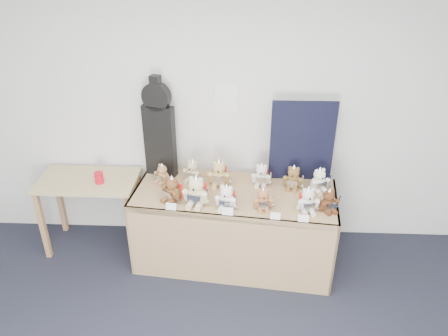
{
  "coord_description": "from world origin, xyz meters",
  "views": [
    {
      "loc": [
        0.21,
        -1.43,
        2.93
      ],
      "look_at": [
        0.06,
        1.92,
        1.09
      ],
      "focal_mm": 35.0,
      "sensor_mm": 36.0,
      "label": 1
    }
  ],
  "objects_px": {
    "red_cup": "(99,178)",
    "teddy_back_right": "(293,178)",
    "teddy_front_left": "(196,192)",
    "teddy_back_end": "(319,181)",
    "side_table": "(89,190)",
    "teddy_back_left": "(193,172)",
    "teddy_front_end": "(329,201)",
    "teddy_front_centre": "(226,198)",
    "teddy_back_centre_right": "(261,176)",
    "teddy_front_far_left": "(172,190)",
    "teddy_back_centre_left": "(219,174)",
    "guitar_case": "(159,128)",
    "teddy_front_right": "(263,200)",
    "display_table": "(233,212)",
    "teddy_front_far_right": "(308,201)",
    "teddy_back_far_left": "(162,174)"
  },
  "relations": [
    {
      "from": "red_cup",
      "to": "teddy_front_centre",
      "type": "xyz_separation_m",
      "value": [
        1.23,
        -0.36,
        0.03
      ]
    },
    {
      "from": "display_table",
      "to": "teddy_back_far_left",
      "type": "relative_size",
      "value": 9.02
    },
    {
      "from": "teddy_front_end",
      "to": "teddy_back_end",
      "type": "relative_size",
      "value": 0.91
    },
    {
      "from": "display_table",
      "to": "side_table",
      "type": "xyz_separation_m",
      "value": [
        -1.43,
        0.24,
        0.05
      ]
    },
    {
      "from": "guitar_case",
      "to": "teddy_front_far_right",
      "type": "xyz_separation_m",
      "value": [
        1.36,
        -0.6,
        -0.39
      ]
    },
    {
      "from": "teddy_back_centre_right",
      "to": "side_table",
      "type": "bearing_deg",
      "value": -173.17
    },
    {
      "from": "guitar_case",
      "to": "teddy_back_centre_left",
      "type": "distance_m",
      "value": 0.71
    },
    {
      "from": "teddy_back_right",
      "to": "side_table",
      "type": "bearing_deg",
      "value": -167.93
    },
    {
      "from": "red_cup",
      "to": "teddy_back_right",
      "type": "xyz_separation_m",
      "value": [
        1.84,
        0.01,
        0.03
      ]
    },
    {
      "from": "teddy_back_left",
      "to": "teddy_back_right",
      "type": "distance_m",
      "value": 0.96
    },
    {
      "from": "guitar_case",
      "to": "teddy_back_centre_left",
      "type": "xyz_separation_m",
      "value": [
        0.58,
        -0.19,
        -0.38
      ]
    },
    {
      "from": "red_cup",
      "to": "teddy_front_right",
      "type": "height_order",
      "value": "teddy_front_right"
    },
    {
      "from": "teddy_front_end",
      "to": "teddy_back_centre_left",
      "type": "relative_size",
      "value": 0.8
    },
    {
      "from": "teddy_back_centre_left",
      "to": "teddy_back_right",
      "type": "distance_m",
      "value": 0.7
    },
    {
      "from": "teddy_front_far_left",
      "to": "teddy_back_centre_right",
      "type": "relative_size",
      "value": 1.08
    },
    {
      "from": "red_cup",
      "to": "teddy_front_end",
      "type": "relative_size",
      "value": 0.48
    },
    {
      "from": "teddy_front_far_left",
      "to": "teddy_front_end",
      "type": "relative_size",
      "value": 1.15
    },
    {
      "from": "teddy_front_centre",
      "to": "teddy_back_centre_right",
      "type": "distance_m",
      "value": 0.52
    },
    {
      "from": "teddy_front_end",
      "to": "teddy_back_far_left",
      "type": "height_order",
      "value": "teddy_front_end"
    },
    {
      "from": "teddy_back_centre_left",
      "to": "teddy_back_end",
      "type": "height_order",
      "value": "teddy_back_centre_left"
    },
    {
      "from": "teddy_front_right",
      "to": "teddy_front_far_right",
      "type": "height_order",
      "value": "teddy_front_far_right"
    },
    {
      "from": "teddy_front_right",
      "to": "teddy_back_centre_right",
      "type": "height_order",
      "value": "teddy_back_centre_right"
    },
    {
      "from": "display_table",
      "to": "teddy_back_centre_right",
      "type": "bearing_deg",
      "value": 47.84
    },
    {
      "from": "display_table",
      "to": "teddy_front_far_left",
      "type": "distance_m",
      "value": 0.62
    },
    {
      "from": "teddy_front_left",
      "to": "red_cup",
      "type": "bearing_deg",
      "value": 173.79
    },
    {
      "from": "teddy_front_left",
      "to": "teddy_back_end",
      "type": "distance_m",
      "value": 1.15
    },
    {
      "from": "teddy_front_right",
      "to": "teddy_front_far_right",
      "type": "bearing_deg",
      "value": -9.34
    },
    {
      "from": "teddy_front_far_left",
      "to": "display_table",
      "type": "bearing_deg",
      "value": 46.09
    },
    {
      "from": "side_table",
      "to": "teddy_back_centre_left",
      "type": "height_order",
      "value": "teddy_back_centre_left"
    },
    {
      "from": "display_table",
      "to": "teddy_front_right",
      "type": "relative_size",
      "value": 8.45
    },
    {
      "from": "teddy_front_end",
      "to": "teddy_front_far_left",
      "type": "bearing_deg",
      "value": 153.54
    },
    {
      "from": "teddy_back_left",
      "to": "teddy_back_end",
      "type": "height_order",
      "value": "teddy_back_end"
    },
    {
      "from": "teddy_front_left",
      "to": "teddy_back_left",
      "type": "height_order",
      "value": "teddy_front_left"
    },
    {
      "from": "teddy_back_left",
      "to": "teddy_back_centre_left",
      "type": "xyz_separation_m",
      "value": [
        0.26,
        -0.07,
        0.02
      ]
    },
    {
      "from": "teddy_front_centre",
      "to": "teddy_front_end",
      "type": "bearing_deg",
      "value": 13.16
    },
    {
      "from": "display_table",
      "to": "guitar_case",
      "type": "bearing_deg",
      "value": 157.39
    },
    {
      "from": "guitar_case",
      "to": "teddy_front_far_left",
      "type": "height_order",
      "value": "guitar_case"
    },
    {
      "from": "teddy_front_far_left",
      "to": "teddy_front_right",
      "type": "relative_size",
      "value": 1.17
    },
    {
      "from": "teddy_front_far_left",
      "to": "teddy_back_left",
      "type": "distance_m",
      "value": 0.39
    },
    {
      "from": "side_table",
      "to": "teddy_back_end",
      "type": "bearing_deg",
      "value": -1.69
    },
    {
      "from": "red_cup",
      "to": "teddy_front_left",
      "type": "bearing_deg",
      "value": -17.8
    },
    {
      "from": "red_cup",
      "to": "teddy_back_end",
      "type": "relative_size",
      "value": 0.44
    },
    {
      "from": "teddy_front_end",
      "to": "teddy_back_end",
      "type": "bearing_deg",
      "value": 73.35
    },
    {
      "from": "side_table",
      "to": "teddy_back_end",
      "type": "relative_size",
      "value": 3.73
    },
    {
      "from": "side_table",
      "to": "teddy_back_right",
      "type": "relative_size",
      "value": 3.76
    },
    {
      "from": "side_table",
      "to": "red_cup",
      "type": "relative_size",
      "value": 8.52
    },
    {
      "from": "teddy_front_left",
      "to": "teddy_front_right",
      "type": "xyz_separation_m",
      "value": [
        0.58,
        -0.05,
        -0.03
      ]
    },
    {
      "from": "teddy_front_centre",
      "to": "teddy_front_right",
      "type": "distance_m",
      "value": 0.32
    },
    {
      "from": "teddy_front_left",
      "to": "teddy_front_centre",
      "type": "relative_size",
      "value": 1.22
    },
    {
      "from": "display_table",
      "to": "teddy_back_centre_left",
      "type": "relative_size",
      "value": 6.69
    }
  ]
}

